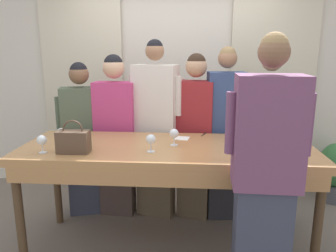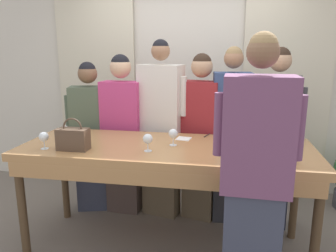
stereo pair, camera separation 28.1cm
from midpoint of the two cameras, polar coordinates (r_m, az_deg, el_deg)
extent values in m
plane|color=#70665B|center=(3.17, 2.40, -20.39)|extent=(18.00, 18.00, 0.00)
cube|color=silver|center=(4.15, 5.38, 8.22)|extent=(12.00, 0.06, 2.80)
cube|color=beige|center=(4.35, -10.47, 7.54)|extent=(1.02, 0.03, 2.69)
cube|color=beige|center=(4.17, 21.73, 6.59)|extent=(1.02, 0.03, 2.69)
cube|color=#B27F4C|center=(2.77, 2.59, -4.12)|extent=(2.45, 0.88, 0.06)
cube|color=#B27F4C|center=(2.40, 1.22, -9.21)|extent=(2.35, 0.03, 0.12)
cylinder|color=#4C3823|center=(3.00, -21.55, -13.59)|extent=(0.07, 0.07, 0.90)
cylinder|color=#4C3823|center=(2.73, 27.19, -16.95)|extent=(0.07, 0.07, 0.90)
cylinder|color=#4C3823|center=(3.59, -15.45, -8.67)|extent=(0.07, 0.07, 0.90)
cylinder|color=#4C3823|center=(3.36, 23.57, -10.82)|extent=(0.07, 0.07, 0.90)
cylinder|color=black|center=(2.89, 17.65, -1.40)|extent=(0.08, 0.08, 0.19)
cone|color=black|center=(2.87, 17.81, 0.84)|extent=(0.08, 0.08, 0.04)
cylinder|color=black|center=(2.85, 17.90, 2.13)|extent=(0.03, 0.03, 0.09)
cylinder|color=beige|center=(2.89, 17.63, -1.58)|extent=(0.08, 0.08, 0.08)
cube|color=brown|center=(2.70, -13.37, -2.29)|extent=(0.25, 0.13, 0.17)
torus|color=brown|center=(2.68, -13.47, -0.35)|extent=(0.16, 0.01, 0.16)
cylinder|color=white|center=(2.54, 22.11, -5.92)|extent=(0.06, 0.06, 0.00)
cylinder|color=white|center=(2.53, 22.18, -5.17)|extent=(0.01, 0.01, 0.07)
sphere|color=white|center=(2.51, 22.31, -3.74)|extent=(0.08, 0.08, 0.08)
cylinder|color=white|center=(2.77, 3.81, -3.37)|extent=(0.06, 0.06, 0.00)
cylinder|color=white|center=(2.76, 3.82, -2.68)|extent=(0.01, 0.01, 0.07)
sphere|color=white|center=(2.75, 3.84, -1.35)|extent=(0.08, 0.08, 0.08)
cylinder|color=white|center=(2.81, -18.04, -3.81)|extent=(0.06, 0.06, 0.00)
cylinder|color=white|center=(2.80, -18.09, -3.12)|extent=(0.01, 0.01, 0.07)
sphere|color=white|center=(2.78, -18.19, -1.81)|extent=(0.08, 0.08, 0.08)
sphere|color=maroon|center=(2.78, -18.17, -2.01)|extent=(0.05, 0.05, 0.05)
cylinder|color=white|center=(2.99, -14.88, -2.59)|extent=(0.06, 0.06, 0.00)
cylinder|color=white|center=(2.98, -14.92, -1.95)|extent=(0.01, 0.01, 0.07)
sphere|color=white|center=(2.96, -14.99, -0.71)|extent=(0.08, 0.08, 0.08)
cylinder|color=white|center=(2.77, 21.36, -4.30)|extent=(0.06, 0.06, 0.00)
cylinder|color=white|center=(2.76, 21.42, -3.61)|extent=(0.01, 0.01, 0.07)
sphere|color=white|center=(2.74, 21.53, -2.28)|extent=(0.08, 0.08, 0.08)
cylinder|color=white|center=(2.61, -0.45, -4.40)|extent=(0.06, 0.06, 0.00)
cylinder|color=white|center=(2.60, -0.45, -3.67)|extent=(0.01, 0.01, 0.07)
sphere|color=white|center=(2.58, -0.45, -2.27)|extent=(0.08, 0.08, 0.08)
cylinder|color=white|center=(2.59, 19.23, -5.28)|extent=(0.06, 0.06, 0.00)
cylinder|color=white|center=(2.58, 19.29, -4.55)|extent=(0.01, 0.01, 0.07)
sphere|color=white|center=(2.57, 19.40, -3.14)|extent=(0.08, 0.08, 0.08)
cube|color=white|center=(2.98, 5.44, -2.24)|extent=(0.14, 0.14, 0.00)
cylinder|color=black|center=(3.11, 9.38, -1.64)|extent=(0.05, 0.13, 0.01)
cube|color=#383D51|center=(3.75, -10.82, -8.50)|extent=(0.38, 0.28, 0.77)
cube|color=#4C5B47|center=(3.56, -11.29, 1.87)|extent=(0.45, 0.33, 0.61)
sphere|color=brown|center=(3.50, -11.62, 8.90)|extent=(0.20, 0.20, 0.20)
sphere|color=black|center=(3.50, -11.64, 9.47)|extent=(0.18, 0.18, 0.18)
cylinder|color=#4C5B47|center=(3.53, -7.76, 2.67)|extent=(0.09, 0.09, 0.33)
cylinder|color=#4C5B47|center=(3.58, -14.84, 2.51)|extent=(0.09, 0.09, 0.33)
cube|color=#473833|center=(3.64, -5.47, -8.74)|extent=(0.37, 0.22, 0.80)
cube|color=#C63D7A|center=(3.44, -5.73, 2.44)|extent=(0.43, 0.25, 0.63)
sphere|color=#DBAD89|center=(3.38, -5.91, 10.10)|extent=(0.22, 0.22, 0.22)
sphere|color=black|center=(3.38, -5.93, 10.74)|extent=(0.19, 0.19, 0.19)
cylinder|color=#C63D7A|center=(3.36, -2.09, 3.06)|extent=(0.08, 0.08, 0.35)
cylinder|color=#C63D7A|center=(3.51, -9.26, 3.36)|extent=(0.08, 0.08, 0.35)
cube|color=brown|center=(3.54, 1.10, -8.48)|extent=(0.41, 0.27, 0.90)
cube|color=silver|center=(3.33, 1.16, 4.51)|extent=(0.48, 0.31, 0.71)
sphere|color=#9E7051|center=(3.29, 1.20, 12.92)|extent=(0.19, 0.19, 0.19)
sphere|color=black|center=(3.29, 1.21, 13.49)|extent=(0.16, 0.16, 0.16)
cylinder|color=silver|center=(3.23, 5.15, 5.16)|extent=(0.08, 0.08, 0.39)
cylinder|color=silver|center=(3.42, -2.60, 5.64)|extent=(0.08, 0.08, 0.39)
cube|color=brown|center=(3.52, 7.78, -9.50)|extent=(0.36, 0.27, 0.81)
cube|color=maroon|center=(3.31, 8.17, 2.19)|extent=(0.43, 0.31, 0.64)
sphere|color=tan|center=(3.26, 8.43, 10.17)|extent=(0.21, 0.21, 0.21)
sphere|color=#332319|center=(3.25, 8.46, 10.82)|extent=(0.19, 0.19, 0.19)
cylinder|color=maroon|center=(3.25, 11.79, 2.70)|extent=(0.09, 0.09, 0.35)
cylinder|color=maroon|center=(3.37, 4.72, 3.30)|extent=(0.09, 0.09, 0.35)
cube|color=#28282D|center=(3.52, 12.76, -9.31)|extent=(0.33, 0.23, 0.86)
cube|color=#334775|center=(3.30, 13.44, 3.15)|extent=(0.39, 0.27, 0.68)
sphere|color=#9E7051|center=(3.26, 13.88, 11.32)|extent=(0.19, 0.19, 0.19)
sphere|color=#93754C|center=(3.26, 13.91, 11.90)|extent=(0.17, 0.17, 0.17)
cylinder|color=#334775|center=(3.33, 16.96, 3.92)|extent=(0.08, 0.08, 0.37)
cylinder|color=#334775|center=(3.27, 9.94, 4.13)|extent=(0.08, 0.08, 0.37)
cube|color=#383D51|center=(3.57, 19.71, -9.56)|extent=(0.38, 0.28, 0.85)
cube|color=#3D3D42|center=(3.36, 20.70, 2.48)|extent=(0.45, 0.33, 0.67)
sphere|color=tan|center=(3.31, 21.37, 10.54)|extent=(0.21, 0.21, 0.21)
sphere|color=#332319|center=(3.31, 21.43, 11.16)|extent=(0.18, 0.18, 0.18)
cylinder|color=#3D3D42|center=(3.36, 24.59, 3.00)|extent=(0.08, 0.08, 0.37)
cylinder|color=#3D3D42|center=(3.36, 16.95, 3.62)|extent=(0.08, 0.08, 0.37)
cube|color=#704266|center=(2.08, 19.12, -1.49)|extent=(0.43, 0.29, 0.71)
sphere|color=brown|center=(2.02, 20.18, 12.01)|extent=(0.19, 0.19, 0.19)
sphere|color=#93754C|center=(2.02, 20.25, 12.94)|extent=(0.17, 0.17, 0.17)
cylinder|color=#704266|center=(2.05, 12.84, 0.24)|extent=(0.07, 0.07, 0.39)
cylinder|color=#704266|center=(2.11, 25.44, -0.36)|extent=(0.07, 0.07, 0.39)
camera|label=1|loc=(0.14, -87.14, 0.67)|focal=35.00mm
camera|label=2|loc=(0.14, 92.86, -0.67)|focal=35.00mm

